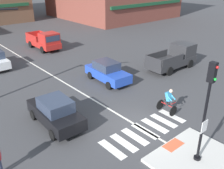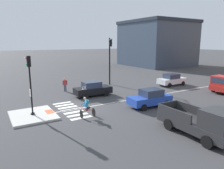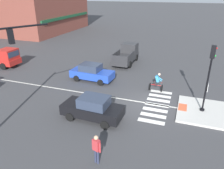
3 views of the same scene
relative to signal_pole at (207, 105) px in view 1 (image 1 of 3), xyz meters
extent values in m
plane|color=#3D3D3F|center=(0.00, 3.81, -2.99)|extent=(300.00, 300.00, 0.00)
cube|color=beige|center=(0.00, 0.01, -2.92)|extent=(3.95, 3.37, 0.15)
cube|color=#DB5B38|center=(0.00, 1.35, -2.84)|extent=(1.10, 0.60, 0.01)
cylinder|color=black|center=(0.00, 0.01, -2.78)|extent=(0.32, 0.32, 0.12)
cylinder|color=black|center=(0.00, 0.01, -0.84)|extent=(0.12, 0.12, 3.76)
cube|color=white|center=(0.00, -0.07, -1.03)|extent=(0.44, 0.03, 0.56)
cube|color=black|center=(0.00, 0.01, 1.46)|extent=(0.24, 0.28, 0.84)
sphere|color=red|center=(0.00, -0.15, 1.71)|extent=(0.12, 0.12, 0.12)
sphere|color=green|center=(0.00, -0.15, 1.21)|extent=(0.12, 0.12, 0.12)
cube|color=silver|center=(-2.42, 3.22, -2.99)|extent=(0.44, 1.80, 0.01)
cube|color=silver|center=(-1.61, 3.22, -2.99)|extent=(0.44, 1.80, 0.01)
cube|color=silver|center=(-0.81, 3.22, -2.99)|extent=(0.44, 1.80, 0.01)
cube|color=silver|center=(0.00, 3.22, -2.99)|extent=(0.44, 1.80, 0.01)
cube|color=silver|center=(0.81, 3.22, -2.99)|extent=(0.44, 1.80, 0.01)
cube|color=silver|center=(1.61, 3.22, -2.99)|extent=(0.44, 1.80, 0.01)
cube|color=silver|center=(2.42, 3.22, -2.99)|extent=(0.44, 1.80, 0.01)
cube|color=silver|center=(0.04, 13.81, -2.99)|extent=(0.14, 28.00, 0.01)
cube|color=#194C2D|center=(24.76, 25.16, 0.11)|extent=(17.20, 0.30, 0.50)
cube|color=black|center=(-3.38, 7.08, -2.34)|extent=(1.83, 4.15, 0.70)
cube|color=#2D384C|center=(-3.39, 6.93, -1.67)|extent=(1.54, 1.95, 0.64)
cylinder|color=black|center=(-4.17, 8.38, -2.69)|extent=(0.20, 0.61, 0.60)
cylinder|color=black|center=(-2.51, 8.33, -2.69)|extent=(0.20, 0.61, 0.60)
cylinder|color=black|center=(-4.26, 5.84, -2.69)|extent=(0.20, 0.61, 0.60)
cylinder|color=black|center=(-2.59, 5.78, -2.69)|extent=(0.20, 0.61, 0.60)
cylinder|color=black|center=(-2.16, 20.31, -2.69)|extent=(0.19, 0.60, 0.60)
cylinder|color=black|center=(-2.22, 17.77, -2.69)|extent=(0.19, 0.60, 0.60)
cube|color=#2347B7|center=(2.85, 9.91, -2.34)|extent=(1.93, 4.19, 0.70)
cube|color=#2D384C|center=(2.86, 10.06, -1.67)|extent=(1.58, 1.98, 0.64)
cylinder|color=black|center=(3.61, 8.60, -2.69)|extent=(0.21, 0.61, 0.60)
cylinder|color=black|center=(1.95, 8.69, -2.69)|extent=(0.21, 0.61, 0.60)
cylinder|color=black|center=(3.75, 11.14, -2.69)|extent=(0.21, 0.61, 0.60)
cylinder|color=black|center=(2.09, 11.23, -2.69)|extent=(0.21, 0.61, 0.60)
cube|color=#2D2D30|center=(9.04, 8.36, -2.31)|extent=(5.13, 1.97, 0.60)
cube|color=#2D2D30|center=(10.64, 8.34, -1.46)|extent=(1.72, 1.82, 1.10)
cube|color=#2D384C|center=(11.47, 8.32, -1.38)|extent=(0.10, 1.62, 0.60)
cube|color=#2D2D30|center=(8.03, 9.26, -1.71)|extent=(2.81, 0.16, 0.60)
cube|color=#2D2D30|center=(8.01, 7.48, -1.71)|extent=(2.81, 0.16, 0.60)
cube|color=#2D2D30|center=(6.54, 8.39, -1.71)|extent=(0.12, 1.80, 0.60)
cylinder|color=black|center=(10.63, 9.25, -2.61)|extent=(0.76, 0.25, 0.76)
cylinder|color=black|center=(10.61, 7.42, -2.61)|extent=(0.76, 0.25, 0.76)
cylinder|color=black|center=(7.65, 9.29, -2.61)|extent=(0.76, 0.25, 0.76)
cylinder|color=black|center=(7.62, 7.46, -2.61)|extent=(0.76, 0.25, 0.76)
cube|color=red|center=(3.28, 21.98, -2.31)|extent=(1.94, 5.11, 0.60)
cube|color=red|center=(3.29, 20.38, -1.46)|extent=(1.81, 1.71, 1.10)
cube|color=#2D384C|center=(3.30, 19.55, -1.38)|extent=(1.62, 0.09, 0.60)
cube|color=red|center=(4.17, 23.01, -1.71)|extent=(0.14, 2.81, 0.60)
cube|color=red|center=(2.39, 23.00, -1.71)|extent=(0.14, 2.81, 0.60)
cube|color=red|center=(3.26, 24.48, -1.71)|extent=(1.80, 0.11, 0.60)
cylinder|color=black|center=(4.21, 20.41, -2.61)|extent=(0.25, 0.76, 0.76)
cylinder|color=black|center=(2.38, 20.39, -2.61)|extent=(0.25, 0.76, 0.76)
cylinder|color=black|center=(4.18, 23.39, -2.61)|extent=(0.25, 0.76, 0.76)
cylinder|color=black|center=(2.36, 23.38, -2.61)|extent=(0.25, 0.76, 0.76)
cylinder|color=black|center=(2.47, 3.21, -2.66)|extent=(0.66, 0.07, 0.66)
cylinder|color=black|center=(2.51, 4.26, -2.66)|extent=(0.66, 0.07, 0.66)
cylinder|color=#B21E1E|center=(2.49, 3.73, -2.44)|extent=(0.09, 0.89, 0.05)
cylinder|color=#B21E1E|center=(2.50, 3.91, -2.26)|extent=(0.04, 0.04, 0.30)
cylinder|color=#B21E1E|center=(2.47, 3.26, -2.14)|extent=(0.44, 0.06, 0.04)
cylinder|color=black|center=(2.57, 3.75, -2.26)|extent=(0.14, 0.40, 0.33)
cylinder|color=black|center=(2.41, 3.76, -2.26)|extent=(0.14, 0.40, 0.33)
cube|color=#338CBF|center=(2.49, 3.65, -1.83)|extent=(0.36, 0.40, 0.60)
sphere|color=beige|center=(2.48, 3.53, -1.42)|extent=(0.22, 0.22, 0.22)
cylinder|color=#338CBF|center=(2.64, 3.47, -1.83)|extent=(0.10, 0.46, 0.31)
cylinder|color=#338CBF|center=(2.32, 3.48, -1.83)|extent=(0.10, 0.46, 0.31)
cylinder|color=#2D334C|center=(-7.15, 5.08, -2.58)|extent=(0.12, 0.12, 0.82)
cylinder|color=#2D334C|center=(-7.10, 5.23, -2.58)|extent=(0.12, 0.12, 0.82)
camera|label=1|loc=(-8.90, -4.32, 5.03)|focal=39.93mm
camera|label=2|loc=(17.24, -2.88, 2.91)|focal=33.76mm
camera|label=3|loc=(-14.91, 1.56, 5.11)|focal=34.82mm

